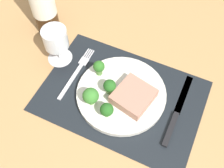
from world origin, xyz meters
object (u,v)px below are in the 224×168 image
plate (121,94)px  fork (77,72)px  knife (176,115)px  wine_glass (56,41)px  steak (134,96)px

plate → fork: 14.81cm
plate → knife: (15.42, 0.53, -0.50)cm
plate → fork: plate is taller
fork → wine_glass: 10.66cm
knife → steak: bearing=-174.7°
plate → fork: size_ratio=1.26×
knife → wine_glass: size_ratio=1.98×
steak → knife: bearing=5.2°
knife → wine_glass: wine_glass is taller
plate → wine_glass: (-21.99, 4.29, 6.71)cm
steak → knife: size_ratio=0.42×
fork → knife: size_ratio=0.83×
fork → wine_glass: (-7.26, 2.87, 7.26)cm
steak → wine_glass: size_ratio=0.83×
plate → wine_glass: 23.39cm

